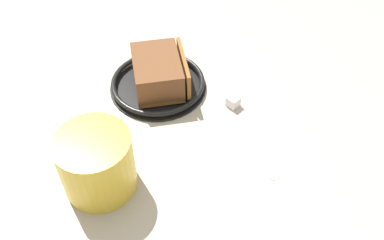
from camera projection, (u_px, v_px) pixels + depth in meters
ground_plane at (163, 130)px, 67.61cm from camera, size 157.85×157.85×2.80cm
small_plate at (160, 84)px, 71.64cm from camera, size 16.06×16.06×1.59cm
cake_slice at (161, 72)px, 69.78cm from camera, size 10.85×8.63×5.20cm
tea_mug at (96, 162)px, 55.77cm from camera, size 11.93×9.86×8.99cm
teaspoon at (279, 183)px, 58.67cm from camera, size 12.67×4.40×0.80cm
sugar_cube at (233, 101)px, 68.62cm from camera, size 2.50×2.50×1.78cm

